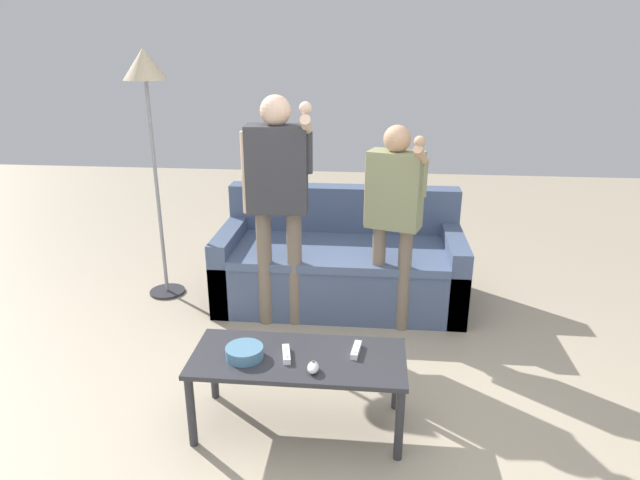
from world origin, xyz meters
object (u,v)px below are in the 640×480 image
Objects in this scene: floor_lamp at (147,87)px; game_remote_wand_far at (286,354)px; coffee_table at (298,365)px; snack_bowl at (245,352)px; player_right at (394,205)px; couch at (340,263)px; player_left at (278,186)px; game_remote_wand_near at (356,350)px; game_remote_nunchuk at (313,367)px.

floor_lamp is 11.86× the size of game_remote_wand_far.
snack_bowl is (-0.27, -0.04, 0.08)m from coffee_table.
coffee_table is 1.36m from player_right.
floor_lamp is at bearing -177.67° from couch.
snack_bowl is 1.30m from player_left.
couch is 9.65× the size of snack_bowl.
game_remote_wand_near is (-0.20, -1.09, -0.46)m from player_right.
player_right is (0.76, 1.19, 0.45)m from snack_bowl.
coffee_table is 0.68× the size of player_left.
coffee_table is 5.71× the size of snack_bowl.
snack_bowl is 0.12× the size of player_left.
game_remote_wand_near reaches higher than coffee_table.
game_remote_wand_far is (0.21, 0.03, -0.01)m from snack_bowl.
coffee_table is at bearing 8.13° from snack_bowl.
couch is at bearing 48.78° from player_left.
game_remote_nunchuk reaches higher than game_remote_wand_far.
player_right is 1.37m from game_remote_wand_far.
snack_bowl reaches higher than game_remote_wand_far.
game_remote_nunchuk reaches higher than game_remote_wand_near.
snack_bowl reaches higher than coffee_table.
coffee_table is 0.09m from game_remote_wand_far.
player_left is at bearing -178.59° from player_right.
floor_lamp is 1.17× the size of player_left.
game_remote_wand_far is (-0.18, -1.61, 0.15)m from couch.
coffee_table is at bearing -75.88° from player_left.
player_left is (-0.02, 1.17, 0.56)m from snack_bowl.
snack_bowl reaches higher than game_remote_nunchuk.
floor_lamp is 12.30× the size of game_remote_wand_near.
game_remote_wand_near is (0.56, 0.10, -0.01)m from snack_bowl.
player_left is 1.13× the size of player_right.
floor_lamp is (-1.38, 1.67, 1.17)m from game_remote_nunchuk.
snack_bowl is at bearing -172.77° from game_remote_wand_far.
game_remote_nunchuk is at bearing -90.88° from couch.
couch is at bearing 2.33° from floor_lamp.
snack_bowl is 2.21m from floor_lamp.
player_right is 1.21m from game_remote_wand_near.
game_remote_nunchuk reaches higher than coffee_table.
floor_lamp reaches higher than player_right.
coffee_table is at bearing -94.20° from couch.
player_right is 9.32× the size of game_remote_wand_near.
game_remote_nunchuk is 1.44m from player_left.
game_remote_nunchuk is at bearing -14.74° from snack_bowl.
game_remote_wand_near is (1.58, -1.48, -1.18)m from floor_lamp.
game_remote_wand_near is (0.29, 0.06, 0.07)m from coffee_table.
player_left is at bearing -131.22° from couch.
floor_lamp reaches higher than snack_bowl.
game_remote_nunchuk is at bearing -107.47° from player_right.
couch is 0.98× the size of floor_lamp.
player_left is (-0.38, 1.27, 0.57)m from game_remote_nunchuk.
game_remote_nunchuk is 0.05× the size of player_left.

